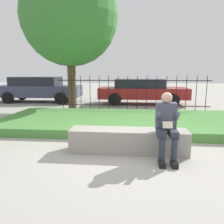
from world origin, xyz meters
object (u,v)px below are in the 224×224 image
Objects in this scene: person_seated_reader at (166,123)px; car_parked_center at (142,91)px; stone_bench at (128,142)px; tree_behind_fence at (70,18)px; car_parked_left at (39,89)px.

car_parked_center is at bearing 91.35° from person_seated_reader.
tree_behind_fence is at bearing 117.50° from stone_bench.
stone_bench is 0.52× the size of car_parked_left.
tree_behind_fence is at bearing -46.05° from car_parked_left.
car_parked_left is 1.03× the size of car_parked_center.
car_parked_center is at bearing 34.79° from tree_behind_fence.
car_parked_left is 0.80× the size of tree_behind_fence.
person_seated_reader is 0.28× the size of car_parked_center.
car_parked_left is at bearing 176.50° from car_parked_center.
stone_bench is at bearing -57.27° from car_parked_left.
tree_behind_fence is (-2.58, 4.96, 3.66)m from stone_bench.
tree_behind_fence is (-3.30, 5.26, 3.17)m from person_seated_reader.
tree_behind_fence reaches higher than car_parked_center.
car_parked_left is at bearing 136.09° from tree_behind_fence.
tree_behind_fence is (-3.13, -2.17, 3.17)m from car_parked_center.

